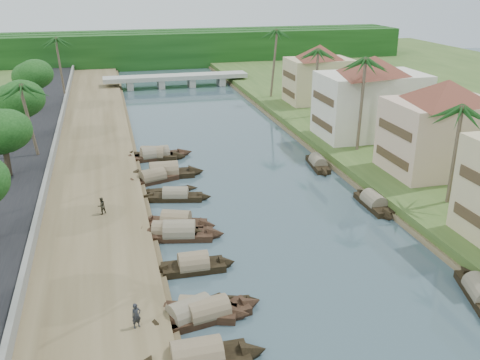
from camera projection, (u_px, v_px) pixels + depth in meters
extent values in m
plane|color=#374B53|center=(308.00, 269.00, 40.31)|extent=(220.00, 220.00, 0.00)
cube|color=brown|center=(91.00, 188.00, 54.59)|extent=(10.00, 180.00, 0.80)
cube|color=#355020|center=(399.00, 159.00, 62.54)|extent=(16.00, 180.00, 1.20)
cube|color=black|center=(1.00, 193.00, 52.54)|extent=(8.00, 180.00, 1.40)
cube|color=slate|center=(46.00, 183.00, 53.29)|extent=(0.40, 180.00, 1.10)
cube|color=#10340E|center=(162.00, 51.00, 124.82)|extent=(120.00, 4.00, 8.00)
cube|color=#10340E|center=(160.00, 49.00, 129.34)|extent=(120.00, 4.00, 8.00)
cube|color=#10340E|center=(158.00, 46.00, 133.86)|extent=(120.00, 4.00, 8.00)
cube|color=#9E9F95|center=(176.00, 77.00, 104.73)|extent=(28.00, 4.00, 0.80)
cube|color=#9E9F95|center=(130.00, 85.00, 103.06)|extent=(1.20, 3.50, 1.80)
cube|color=#9E9F95|center=(161.00, 83.00, 104.44)|extent=(1.20, 3.50, 1.80)
cube|color=#9E9F95|center=(191.00, 82.00, 105.81)|extent=(1.20, 3.50, 1.80)
cube|color=#9E9F95|center=(221.00, 80.00, 107.19)|extent=(1.20, 3.50, 1.80)
cube|color=#463420|center=(480.00, 223.00, 40.32)|extent=(0.10, 6.40, 0.90)
cube|color=#CAA98F|center=(441.00, 136.00, 55.78)|extent=(11.00, 8.00, 7.50)
pyramid|color=brown|center=(448.00, 90.00, 54.04)|extent=(14.11, 14.11, 2.20)
cube|color=#463420|center=(392.00, 158.00, 55.18)|extent=(0.10, 6.40, 0.90)
cube|color=#463420|center=(395.00, 130.00, 54.10)|extent=(0.10, 6.40, 0.90)
cube|color=silver|center=(370.00, 105.00, 68.13)|extent=(13.00, 8.00, 8.00)
pyramid|color=brown|center=(374.00, 65.00, 66.29)|extent=(15.59, 15.59, 2.20)
cube|color=#463420|center=(322.00, 124.00, 67.34)|extent=(0.10, 6.40, 0.90)
cube|color=#463420|center=(323.00, 98.00, 66.19)|extent=(0.10, 6.40, 0.90)
cube|color=tan|center=(318.00, 80.00, 86.63)|extent=(10.00, 7.00, 7.00)
pyramid|color=brown|center=(320.00, 52.00, 84.98)|extent=(12.62, 12.62, 2.20)
cube|color=#463420|center=(288.00, 93.00, 86.10)|extent=(0.10, 5.60, 0.90)
cube|color=#463420|center=(289.00, 75.00, 85.09)|extent=(0.10, 5.60, 0.90)
cone|color=black|center=(254.00, 352.00, 30.98)|extent=(1.77, 1.94, 2.13)
cylinder|color=#7E6B50|center=(197.00, 357.00, 30.10)|extent=(4.61, 2.25, 2.24)
cube|color=black|center=(208.00, 316.00, 34.38)|extent=(5.76, 2.72, 0.70)
cone|color=black|center=(251.00, 304.00, 35.56)|extent=(1.85, 1.82, 1.73)
cone|color=black|center=(162.00, 327.00, 33.14)|extent=(1.85, 1.82, 1.73)
cylinder|color=#7E6B50|center=(208.00, 311.00, 34.24)|extent=(4.49, 2.55, 1.80)
cube|color=black|center=(190.00, 317.00, 34.26)|extent=(5.95, 3.70, 0.70)
cone|color=black|center=(231.00, 300.00, 35.92)|extent=(2.10, 2.10, 1.81)
cone|color=black|center=(145.00, 334.00, 32.55)|extent=(2.10, 2.10, 1.81)
cylinder|color=#776959|center=(190.00, 312.00, 34.12)|extent=(4.72, 3.29, 1.88)
cube|color=black|center=(198.00, 314.00, 34.62)|extent=(5.29, 3.20, 0.70)
cone|color=black|center=(241.00, 315.00, 34.40)|extent=(1.86, 1.91, 1.69)
cone|color=black|center=(155.00, 311.00, 34.78)|extent=(1.86, 1.91, 1.69)
cylinder|color=#7E6B50|center=(198.00, 309.00, 34.48)|extent=(4.19, 2.89, 1.77)
cube|color=black|center=(194.00, 268.00, 40.00)|extent=(4.71, 1.87, 0.70)
cone|color=black|center=(228.00, 263.00, 40.54)|extent=(1.41, 1.65, 1.78)
cone|color=black|center=(159.00, 271.00, 39.41)|extent=(1.41, 1.65, 1.78)
cylinder|color=#7E6B50|center=(193.00, 264.00, 39.87)|extent=(3.61, 1.93, 1.88)
cube|color=black|center=(180.00, 236.00, 44.95)|extent=(5.85, 3.11, 0.70)
cone|color=black|center=(216.00, 234.00, 45.03)|extent=(1.97, 2.09, 1.97)
cone|color=black|center=(143.00, 236.00, 44.82)|extent=(1.97, 2.09, 1.97)
cylinder|color=#776959|center=(179.00, 232.00, 44.82)|extent=(4.59, 2.92, 2.07)
cube|color=black|center=(167.00, 234.00, 45.21)|extent=(5.38, 3.00, 0.70)
cone|color=black|center=(201.00, 234.00, 45.08)|extent=(1.82, 1.81, 1.62)
cone|color=black|center=(134.00, 233.00, 45.29)|extent=(1.82, 1.81, 1.62)
cylinder|color=#7E6B50|center=(167.00, 230.00, 45.08)|extent=(4.24, 2.72, 1.68)
cube|color=black|center=(176.00, 225.00, 46.88)|extent=(5.52, 3.66, 0.70)
cone|color=black|center=(208.00, 226.00, 46.53)|extent=(2.04, 2.17, 1.90)
cone|color=black|center=(144.00, 223.00, 47.17)|extent=(2.04, 2.17, 1.90)
cylinder|color=#7E6B50|center=(176.00, 221.00, 46.74)|extent=(4.41, 3.29, 2.00)
cube|color=black|center=(176.00, 198.00, 52.55)|extent=(5.40, 2.70, 0.70)
cone|color=black|center=(205.00, 197.00, 52.56)|extent=(1.76, 1.69, 1.56)
cone|color=black|center=(146.00, 197.00, 52.49)|extent=(1.76, 1.69, 1.56)
cylinder|color=#776959|center=(176.00, 194.00, 52.42)|extent=(4.22, 2.48, 1.60)
cube|color=black|center=(153.00, 180.00, 57.06)|extent=(5.73, 3.45, 0.70)
cone|color=black|center=(178.00, 174.00, 58.57)|extent=(2.01, 2.03, 1.78)
cone|color=black|center=(126.00, 185.00, 55.49)|extent=(2.01, 2.03, 1.78)
cylinder|color=#7E6B50|center=(153.00, 177.00, 56.92)|extent=(4.54, 3.10, 1.86)
cube|color=black|center=(164.00, 175.00, 58.61)|extent=(6.59, 2.45, 0.70)
cone|color=black|center=(197.00, 172.00, 59.30)|extent=(1.96, 2.07, 2.22)
cone|color=black|center=(131.00, 177.00, 57.86)|extent=(1.96, 2.07, 2.22)
cylinder|color=#7E6B50|center=(164.00, 172.00, 58.47)|extent=(5.06, 2.49, 2.32)
cube|color=black|center=(155.00, 157.00, 64.29)|extent=(7.05, 2.84, 0.70)
cone|color=black|center=(186.00, 153.00, 65.61)|extent=(2.16, 1.97, 1.94)
cone|color=black|center=(124.00, 161.00, 62.92)|extent=(2.16, 1.97, 1.94)
cylinder|color=#776959|center=(155.00, 154.00, 64.15)|extent=(5.46, 2.69, 1.98)
cube|color=black|center=(153.00, 157.00, 64.38)|extent=(6.21, 3.46, 0.70)
cone|color=black|center=(180.00, 157.00, 64.26)|extent=(2.11, 2.13, 1.92)
cone|color=black|center=(126.00, 156.00, 64.43)|extent=(2.11, 2.13, 1.92)
cylinder|color=#7E6B50|center=(153.00, 154.00, 64.24)|extent=(4.89, 3.16, 2.00)
cube|color=black|center=(479.00, 296.00, 36.51)|extent=(3.14, 5.87, 0.70)
cone|color=black|center=(463.00, 271.00, 39.41)|extent=(1.84, 1.94, 1.63)
cylinder|color=#776959|center=(480.00, 291.00, 36.38)|extent=(2.82, 4.61, 1.67)
cube|color=black|center=(374.00, 205.00, 50.98)|extent=(1.75, 5.39, 0.70)
cone|color=black|center=(360.00, 193.00, 53.66)|extent=(1.55, 1.56, 1.71)
cone|color=black|center=(389.00, 217.00, 48.25)|extent=(1.55, 1.56, 1.71)
cylinder|color=#776959|center=(374.00, 201.00, 50.85)|extent=(1.81, 4.12, 1.78)
cube|color=black|center=(318.00, 165.00, 61.62)|extent=(2.17, 5.60, 0.70)
cone|color=black|center=(311.00, 156.00, 64.40)|extent=(1.57, 1.70, 1.58)
cone|color=black|center=(325.00, 174.00, 58.78)|extent=(1.57, 1.70, 1.58)
cylinder|color=#776959|center=(318.00, 162.00, 61.48)|extent=(2.08, 4.33, 1.63)
cube|color=black|center=(224.00, 302.00, 36.02)|extent=(3.66, 1.21, 0.35)
cone|color=black|center=(253.00, 300.00, 36.27)|extent=(0.98, 0.90, 0.80)
cone|color=black|center=(194.00, 304.00, 35.77)|extent=(0.98, 0.90, 0.80)
cube|color=black|center=(169.00, 190.00, 54.71)|extent=(4.43, 0.91, 0.35)
cone|color=black|center=(193.00, 188.00, 55.29)|extent=(1.11, 0.89, 0.89)
cone|color=black|center=(144.00, 193.00, 54.13)|extent=(1.11, 0.89, 0.89)
cylinder|color=brown|center=(454.00, 156.00, 47.55)|extent=(0.46, 0.36, 8.98)
sphere|color=#184517|center=(462.00, 108.00, 46.00)|extent=(3.20, 3.20, 3.20)
cylinder|color=brown|center=(361.00, 105.00, 62.01)|extent=(0.55, 0.36, 10.80)
sphere|color=#184517|center=(365.00, 60.00, 60.15)|extent=(3.20, 3.20, 3.20)
cylinder|color=brown|center=(316.00, 83.00, 77.22)|extent=(0.45, 0.36, 9.68)
sphere|color=#184517|center=(318.00, 51.00, 75.55)|extent=(3.20, 3.20, 3.20)
cylinder|color=brown|center=(31.00, 120.00, 59.93)|extent=(1.27, 0.36, 8.09)
sphere|color=#184517|center=(26.00, 86.00, 58.53)|extent=(3.20, 3.20, 3.20)
cylinder|color=brown|center=(273.00, 64.00, 89.79)|extent=(1.24, 0.36, 11.09)
sphere|color=#184517|center=(273.00, 31.00, 87.88)|extent=(3.20, 3.20, 3.20)
cylinder|color=brown|center=(61.00, 68.00, 89.22)|extent=(0.84, 0.36, 9.69)
sphere|color=#184517|center=(58.00, 39.00, 87.54)|extent=(3.20, 3.20, 3.20)
cylinder|color=#493829|center=(7.00, 161.00, 54.51)|extent=(0.60, 0.60, 3.19)
ellipsoid|color=#10340E|center=(3.00, 132.00, 53.42)|extent=(5.14, 5.14, 4.22)
cylinder|color=#493829|center=(23.00, 127.00, 66.36)|extent=(0.60, 0.60, 3.46)
ellipsoid|color=#10340E|center=(19.00, 100.00, 65.17)|extent=(5.50, 5.50, 4.52)
cylinder|color=#493829|center=(36.00, 98.00, 81.39)|extent=(0.60, 0.60, 3.60)
ellipsoid|color=#10340E|center=(33.00, 75.00, 80.15)|extent=(5.26, 5.26, 4.32)
cylinder|color=#493829|center=(401.00, 117.00, 70.60)|extent=(0.60, 0.60, 3.96)
ellipsoid|color=#10340E|center=(404.00, 89.00, 69.24)|extent=(3.97, 3.97, 3.27)
imported|color=black|center=(136.00, 316.00, 32.05)|extent=(0.70, 0.59, 1.64)
imported|color=#2F2C21|center=(101.00, 206.00, 47.38)|extent=(0.96, 0.92, 1.57)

